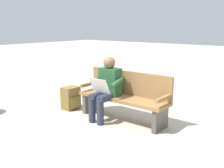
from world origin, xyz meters
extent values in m
plane|color=#B7AD99|center=(0.00, 0.00, 0.00)|extent=(40.00, 40.00, 0.00)
cube|color=olive|center=(0.00, 0.00, 0.42)|extent=(1.80, 0.50, 0.06)
cube|color=olive|center=(0.00, -0.21, 0.68)|extent=(1.80, 0.07, 0.45)
cube|color=olive|center=(-0.85, 0.01, 0.57)|extent=(0.06, 0.48, 0.06)
cube|color=olive|center=(0.85, -0.01, 0.57)|extent=(0.06, 0.48, 0.06)
cube|color=#4C4742|center=(-0.80, 0.01, 0.20)|extent=(0.08, 0.43, 0.39)
cube|color=#4C4742|center=(0.80, -0.01, 0.20)|extent=(0.08, 0.43, 0.39)
cube|color=#23512D|center=(0.26, 0.05, 0.71)|extent=(0.40, 0.22, 0.52)
sphere|color=brown|center=(0.26, 0.07, 1.07)|extent=(0.22, 0.22, 0.22)
cylinder|color=#282D42|center=(0.16, 0.26, 0.47)|extent=(0.15, 0.42, 0.15)
cylinder|color=#282D42|center=(0.36, 0.26, 0.47)|extent=(0.15, 0.42, 0.15)
cylinder|color=#282D42|center=(0.16, 0.45, 0.23)|extent=(0.13, 0.13, 0.45)
cylinder|color=#282D42|center=(0.36, 0.45, 0.23)|extent=(0.13, 0.13, 0.45)
cylinder|color=#23512D|center=(0.02, 0.15, 0.74)|extent=(0.09, 0.31, 0.18)
cylinder|color=#23512D|center=(0.50, 0.15, 0.74)|extent=(0.09, 0.31, 0.18)
cube|color=silver|center=(0.26, 0.35, 0.68)|extent=(0.40, 0.14, 0.27)
cube|color=brown|center=(1.26, 0.14, 0.24)|extent=(0.26, 0.35, 0.47)
cube|color=olive|center=(1.11, 0.14, 0.17)|extent=(0.04, 0.25, 0.21)
camera|label=1|loc=(-2.74, 3.78, 1.74)|focal=41.83mm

